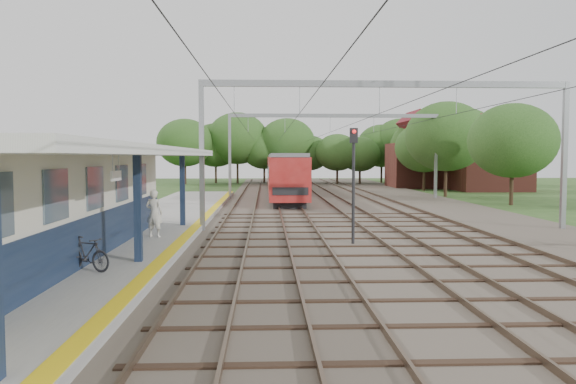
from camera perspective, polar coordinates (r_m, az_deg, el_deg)
name	(u,v)px	position (r m, az deg, el deg)	size (l,w,h in m)	color
ground	(369,332)	(11.65, 8.26, -13.93)	(160.00, 160.00, 0.00)	#2D4C1E
ballast_bed	(348,204)	(41.50, 6.15, -1.18)	(18.00, 90.00, 0.10)	#473D33
platform	(143,232)	(25.72, -14.49, -3.94)	(5.00, 52.00, 0.35)	gray
yellow_stripe	(194,228)	(25.32, -9.50, -3.58)	(0.45, 52.00, 0.01)	yellow
station_building	(50,203)	(19.22, -23.04, -1.03)	(3.41, 18.00, 3.40)	beige
canopy	(73,152)	(17.85, -20.97, 3.83)	(6.40, 20.00, 3.44)	#111E37
rail_tracks	(314,202)	(41.20, 2.71, -1.02)	(11.80, 88.00, 0.15)	brown
catenary_system	(350,125)	(36.66, 6.33, 6.73)	(17.22, 88.00, 7.00)	gray
tree_band	(315,145)	(68.31, 2.71, 4.80)	(31.72, 30.88, 8.82)	#382619
house_near	(490,162)	(61.41, 19.83, 2.92)	(7.00, 6.12, 7.89)	brown
house_far	(425,159)	(65.45, 13.78, 3.27)	(8.00, 6.12, 8.66)	brown
person	(154,213)	(22.61, -13.44, -2.12)	(0.68, 0.45, 1.87)	beige
bicycle	(87,254)	(16.49, -19.75, -5.93)	(0.45, 1.60, 0.96)	black
train	(282,172)	(52.82, -0.56, 2.01)	(2.75, 34.26, 3.63)	black
signal_post	(354,170)	(21.95, 6.68, 2.19)	(0.35, 0.30, 4.61)	black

